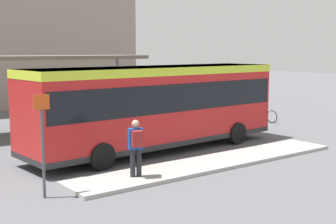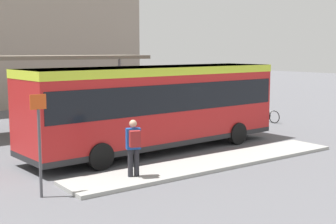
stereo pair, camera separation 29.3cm
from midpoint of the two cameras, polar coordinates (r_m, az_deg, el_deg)
The scene contains 9 objects.
ground_plane at distance 18.64m, azimuth -0.90°, elevation -4.69°, with size 120.00×120.00×0.00m, color #5B5B60.
curb_island at distance 16.43m, azimuth 5.94°, elevation -6.19°, with size 10.86×1.80×0.12m.
city_bus at distance 18.33m, azimuth -0.89°, elevation 1.23°, with size 10.99×3.21×3.32m.
pedestrian_waiting at distance 14.18m, azimuth -3.62°, elevation -3.97°, with size 0.49×0.54×1.75m.
bicycle_white at distance 26.38m, azimuth 12.32°, elevation -0.45°, with size 0.48×1.65×0.71m.
bicycle_blue at distance 27.01m, azimuth 11.41°, elevation -0.18°, with size 0.48×1.80×0.78m.
bicycle_orange at distance 27.61m, azimuth 10.45°, elevation 0.00°, with size 0.48×1.77×0.77m.
station_shelter at distance 22.94m, azimuth -16.99°, elevation 6.24°, with size 12.29×3.17×3.69m.
platform_sign at distance 12.88m, azimuth -14.77°, elevation -3.41°, with size 0.44×0.08×2.80m.
Camera 2 is at (-10.40, -14.96, 3.95)m, focal length 50.00 mm.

